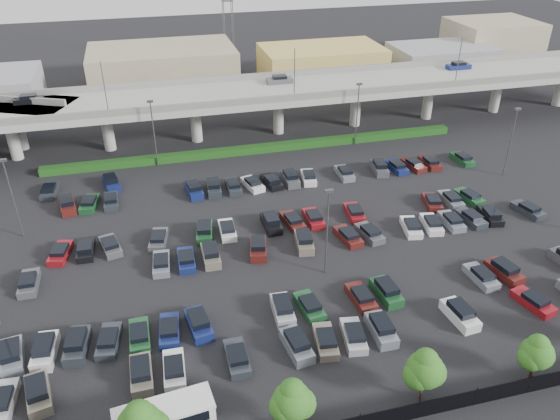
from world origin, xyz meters
name	(u,v)px	position (x,y,z in m)	size (l,w,h in m)	color
ground	(304,234)	(0.00, 0.00, 0.00)	(280.00, 280.00, 0.00)	black
overpass	(248,96)	(-0.22, 32.03, 6.97)	(150.00, 13.00, 15.80)	#989890
hedge	(259,149)	(0.00, 25.00, 0.55)	(66.00, 1.60, 1.10)	#133B11
fence	(406,413)	(-0.05, -28.00, 0.90)	(70.00, 0.10, 2.00)	black
tree_row	(411,373)	(0.70, -26.53, 3.52)	(65.07, 3.66, 5.94)	#332316
shuttle_bus	(165,417)	(-18.38, -24.00, 1.33)	(7.81, 3.42, 2.43)	white
parked_cars	(293,246)	(-2.18, -3.00, 0.62)	(63.08, 41.69, 1.67)	#AFAFB3
light_poles	(267,185)	(-4.13, 2.00, 6.24)	(66.90, 48.38, 10.30)	#48484C
distant_buildings	(277,63)	(12.38, 61.81, 3.74)	(138.00, 24.00, 9.00)	gray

